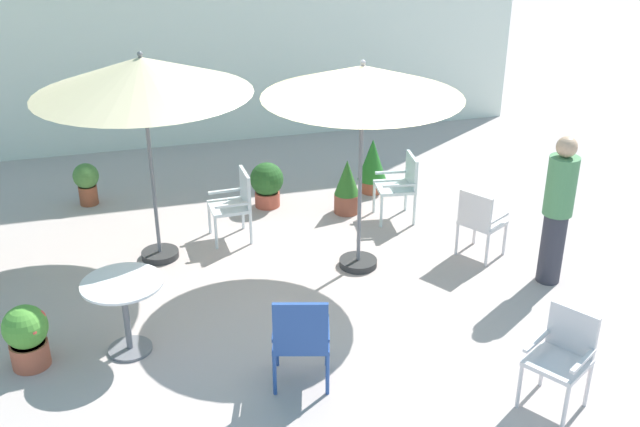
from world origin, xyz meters
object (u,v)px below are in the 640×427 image
patio_chair_3 (563,352)px  patio_chair_4 (401,182)px  patio_umbrella_1 (363,83)px  standing_person (558,209)px  potted_plant_2 (347,187)px  potted_plant_0 (372,164)px  patio_chair_1 (235,201)px  patio_chair_2 (301,336)px  patio_umbrella_0 (142,77)px  potted_plant_4 (267,183)px  potted_plant_1 (87,181)px  potted_plant_3 (27,335)px  patio_chair_0 (479,219)px  cafe_table_0 (125,303)px

patio_chair_3 → patio_chair_4: (0.04, 3.87, -0.01)m
patio_umbrella_1 → standing_person: 2.51m
potted_plant_2 → potted_plant_0: bearing=45.7°
patio_chair_1 → patio_chair_2: size_ratio=0.94×
patio_umbrella_1 → standing_person: (1.95, -0.89, -1.29)m
patio_chair_2 → standing_person: standing_person is taller
patio_chair_2 → potted_plant_2: size_ratio=1.26×
potted_plant_2 → standing_person: bearing=-55.1°
patio_umbrella_0 → standing_person: size_ratio=1.45×
patio_chair_1 → potted_plant_0: patio_chair_1 is taller
potted_plant_4 → potted_plant_1: bearing=163.1°
patio_chair_2 → patio_chair_3: patio_chair_2 is taller
patio_umbrella_1 → potted_plant_3: (-3.54, -1.00, -1.84)m
potted_plant_0 → standing_person: size_ratio=0.46×
potted_plant_3 → potted_plant_4: potted_plant_3 is taller
patio_chair_1 → potted_plant_4: patio_chair_1 is taller
patio_umbrella_1 → potted_plant_4: patio_umbrella_1 is taller
patio_umbrella_0 → potted_plant_1: 2.73m
potted_plant_1 → potted_plant_0: bearing=-9.4°
patio_chair_0 → potted_plant_2: bearing=124.5°
potted_plant_4 → cafe_table_0: bearing=-123.8°
patio_umbrella_1 → patio_chair_3: patio_umbrella_1 is taller
patio_umbrella_1 → patio_chair_1: size_ratio=2.77×
patio_umbrella_0 → patio_umbrella_1: bearing=-20.6°
patio_umbrella_0 → patio_chair_1: bearing=15.7°
potted_plant_2 → potted_plant_4: size_ratio=1.20×
patio_umbrella_0 → potted_plant_0: bearing=21.2°
patio_umbrella_1 → potted_plant_0: (0.87, 2.02, -1.75)m
potted_plant_4 → patio_chair_4: bearing=-28.2°
cafe_table_0 → patio_chair_2: size_ratio=0.82×
patio_chair_3 → potted_plant_2: size_ratio=1.20×
patio_chair_3 → potted_plant_2: (-0.58, 4.24, -0.16)m
cafe_table_0 → patio_chair_3: size_ratio=0.86×
potted_plant_4 → standing_person: 3.90m
standing_person → patio_umbrella_1: bearing=155.4°
patio_umbrella_1 → patio_chair_2: patio_umbrella_1 is taller
patio_chair_3 → standing_person: size_ratio=0.52×
patio_umbrella_1 → patio_chair_2: bearing=-121.0°
patio_chair_2 → patio_chair_3: 2.23m
patio_chair_0 → patio_chair_4: (-0.50, 1.25, 0.02)m
potted_plant_0 → patio_chair_2: bearing=-117.2°
potted_plant_3 → patio_chair_0: bearing=9.6°
potted_plant_4 → potted_plant_2: bearing=-26.5°
patio_chair_3 → patio_chair_4: 3.87m
patio_chair_0 → potted_plant_2: 1.97m
patio_chair_0 → potted_plant_4: (-2.09, 2.11, -0.16)m
patio_chair_3 → patio_chair_0: bearing=78.5°
patio_umbrella_0 → patio_chair_0: patio_umbrella_0 is taller
potted_plant_0 → potted_plant_4: (-1.53, -0.08, -0.09)m
cafe_table_0 → potted_plant_0: 4.63m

